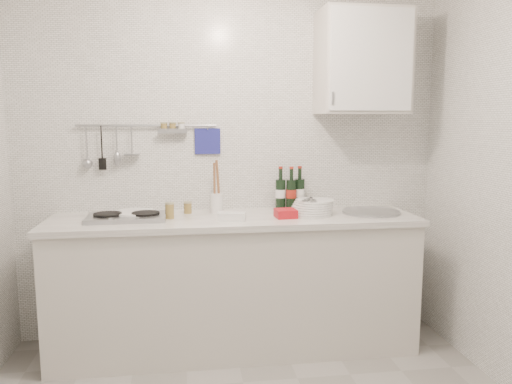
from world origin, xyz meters
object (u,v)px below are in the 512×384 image
plate_stack_hob (133,214)px  plate_stack_sink (312,207)px  wall_cabinet (362,62)px  wine_bottles (290,188)px  utensil_crock (216,200)px

plate_stack_hob → plate_stack_sink: bearing=-3.0°
wall_cabinet → wine_bottles: bearing=171.4°
plate_stack_sink → wine_bottles: (-0.11, 0.19, 0.11)m
plate_stack_hob → utensil_crock: utensil_crock is taller
plate_stack_hob → wall_cabinet: bearing=2.0°
plate_stack_hob → utensil_crock: size_ratio=0.82×
plate_stack_hob → utensil_crock: (0.56, 0.09, 0.07)m
wall_cabinet → wine_bottles: 1.00m
wine_bottles → utensil_crock: utensil_crock is taller
plate_stack_hob → plate_stack_sink: plate_stack_sink is taller
plate_stack_hob → plate_stack_sink: size_ratio=0.94×
plate_stack_hob → utensil_crock: bearing=9.4°
wall_cabinet → plate_stack_hob: bearing=-178.0°
wall_cabinet → plate_stack_hob: size_ratio=2.32×
wine_bottles → utensil_crock: size_ratio=0.84×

